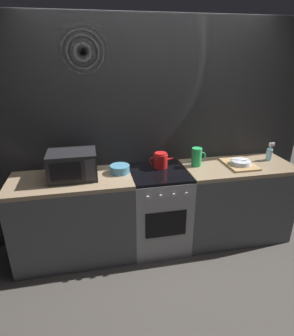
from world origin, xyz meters
TOP-DOWN VIEW (x-y plane):
  - ground_plane at (0.00, 0.00)m, footprint 8.00×8.00m
  - back_wall at (0.00, 0.32)m, footprint 3.60×0.05m
  - counter_left at (-0.90, 0.00)m, footprint 1.20×0.60m
  - stove_unit at (-0.00, -0.00)m, footprint 0.60×0.63m
  - counter_right at (0.90, 0.00)m, footprint 1.20×0.60m
  - microwave at (-0.86, 0.02)m, footprint 0.46×0.35m
  - kettle at (0.04, 0.11)m, footprint 0.28×0.15m
  - mixing_bowl at (-0.40, 0.05)m, footprint 0.20×0.20m
  - pitcher at (0.43, 0.08)m, footprint 0.16×0.11m
  - dish_pile at (0.90, -0.02)m, footprint 0.30×0.40m
  - spray_bottle at (1.31, 0.07)m, footprint 0.08×0.06m

SIDE VIEW (x-z plane):
  - ground_plane at x=0.00m, z-range 0.00..0.00m
  - stove_unit at x=0.00m, z-range 0.00..0.90m
  - counter_left at x=-0.90m, z-range 0.00..0.90m
  - counter_right at x=0.90m, z-range 0.00..0.90m
  - dish_pile at x=0.90m, z-range 0.89..0.96m
  - mixing_bowl at x=-0.40m, z-range 0.90..0.98m
  - spray_bottle at x=1.31m, z-range 0.88..1.08m
  - kettle at x=0.04m, z-range 0.90..1.06m
  - pitcher at x=0.43m, z-range 0.90..1.10m
  - microwave at x=-0.86m, z-range 0.90..1.17m
  - back_wall at x=0.00m, z-range 0.00..2.40m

